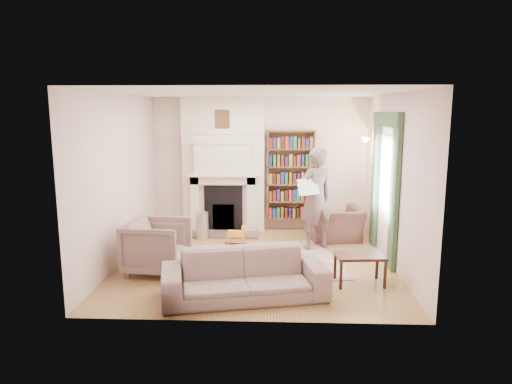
{
  "coord_description": "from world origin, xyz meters",
  "views": [
    {
      "loc": [
        0.31,
        -7.41,
        2.52
      ],
      "look_at": [
        0.0,
        0.25,
        1.15
      ],
      "focal_mm": 32.0,
      "sensor_mm": 36.0,
      "label": 1
    }
  ],
  "objects_px": {
    "sofa": "(244,275)",
    "coffee_table": "(359,269)",
    "paraffin_heater": "(202,226)",
    "bookcase": "(290,175)",
    "armchair_reading": "(335,224)",
    "man_reading": "(315,199)",
    "armchair_left": "(157,246)",
    "rocking_horse": "(236,236)"
  },
  "relations": [
    {
      "from": "coffee_table",
      "to": "paraffin_heater",
      "type": "distance_m",
      "value": 3.5
    },
    {
      "from": "bookcase",
      "to": "armchair_left",
      "type": "xyz_separation_m",
      "value": [
        -2.17,
        -2.7,
        -0.76
      ]
    },
    {
      "from": "armchair_reading",
      "to": "man_reading",
      "type": "height_order",
      "value": "man_reading"
    },
    {
      "from": "coffee_table",
      "to": "armchair_left",
      "type": "bearing_deg",
      "value": 168.22
    },
    {
      "from": "bookcase",
      "to": "rocking_horse",
      "type": "xyz_separation_m",
      "value": [
        -1.05,
        -1.3,
        -0.97
      ]
    },
    {
      "from": "sofa",
      "to": "paraffin_heater",
      "type": "height_order",
      "value": "sofa"
    },
    {
      "from": "armchair_reading",
      "to": "sofa",
      "type": "distance_m",
      "value": 3.31
    },
    {
      "from": "coffee_table",
      "to": "man_reading",
      "type": "bearing_deg",
      "value": 101.71
    },
    {
      "from": "bookcase",
      "to": "armchair_reading",
      "type": "distance_m",
      "value": 1.43
    },
    {
      "from": "man_reading",
      "to": "paraffin_heater",
      "type": "distance_m",
      "value": 2.33
    },
    {
      "from": "paraffin_heater",
      "to": "bookcase",
      "type": "bearing_deg",
      "value": 25.32
    },
    {
      "from": "armchair_left",
      "to": "sofa",
      "type": "xyz_separation_m",
      "value": [
        1.43,
        -0.95,
        -0.1
      ]
    },
    {
      "from": "man_reading",
      "to": "coffee_table",
      "type": "distance_m",
      "value": 1.94
    },
    {
      "from": "armchair_left",
      "to": "rocking_horse",
      "type": "xyz_separation_m",
      "value": [
        1.12,
        1.4,
        -0.21
      ]
    },
    {
      "from": "man_reading",
      "to": "coffee_table",
      "type": "bearing_deg",
      "value": 76.15
    },
    {
      "from": "paraffin_heater",
      "to": "rocking_horse",
      "type": "height_order",
      "value": "paraffin_heater"
    },
    {
      "from": "armchair_left",
      "to": "coffee_table",
      "type": "xyz_separation_m",
      "value": [
        3.09,
        -0.38,
        -0.19
      ]
    },
    {
      "from": "man_reading",
      "to": "paraffin_heater",
      "type": "bearing_deg",
      "value": -43.92
    },
    {
      "from": "bookcase",
      "to": "sofa",
      "type": "xyz_separation_m",
      "value": [
        -0.73,
        -3.65,
        -0.85
      ]
    },
    {
      "from": "man_reading",
      "to": "armchair_reading",
      "type": "bearing_deg",
      "value": -157.21
    },
    {
      "from": "sofa",
      "to": "man_reading",
      "type": "relative_size",
      "value": 1.17
    },
    {
      "from": "bookcase",
      "to": "armchair_reading",
      "type": "height_order",
      "value": "bookcase"
    },
    {
      "from": "man_reading",
      "to": "rocking_horse",
      "type": "xyz_separation_m",
      "value": [
        -1.46,
        0.06,
        -0.74
      ]
    },
    {
      "from": "man_reading",
      "to": "paraffin_heater",
      "type": "relative_size",
      "value": 3.43
    },
    {
      "from": "armchair_reading",
      "to": "sofa",
      "type": "bearing_deg",
      "value": 52.99
    },
    {
      "from": "coffee_table",
      "to": "armchair_reading",
      "type": "bearing_deg",
      "value": 86.73
    },
    {
      "from": "armchair_reading",
      "to": "bookcase",
      "type": "bearing_deg",
      "value": -49.34
    },
    {
      "from": "armchair_reading",
      "to": "paraffin_heater",
      "type": "bearing_deg",
      "value": -6.52
    },
    {
      "from": "armchair_reading",
      "to": "rocking_horse",
      "type": "bearing_deg",
      "value": 7.67
    },
    {
      "from": "coffee_table",
      "to": "sofa",
      "type": "bearing_deg",
      "value": -165.65
    },
    {
      "from": "armchair_left",
      "to": "paraffin_heater",
      "type": "height_order",
      "value": "armchair_left"
    },
    {
      "from": "armchair_reading",
      "to": "sofa",
      "type": "height_order",
      "value": "armchair_reading"
    },
    {
      "from": "armchair_left",
      "to": "rocking_horse",
      "type": "bearing_deg",
      "value": -32.87
    },
    {
      "from": "rocking_horse",
      "to": "bookcase",
      "type": "bearing_deg",
      "value": 60.78
    },
    {
      "from": "sofa",
      "to": "coffee_table",
      "type": "distance_m",
      "value": 1.76
    },
    {
      "from": "armchair_reading",
      "to": "rocking_horse",
      "type": "relative_size",
      "value": 2.15
    },
    {
      "from": "coffee_table",
      "to": "paraffin_heater",
      "type": "bearing_deg",
      "value": 135.18
    },
    {
      "from": "bookcase",
      "to": "paraffin_heater",
      "type": "bearing_deg",
      "value": -154.68
    },
    {
      "from": "coffee_table",
      "to": "rocking_horse",
      "type": "relative_size",
      "value": 1.5
    },
    {
      "from": "paraffin_heater",
      "to": "sofa",
      "type": "bearing_deg",
      "value": -70.13
    },
    {
      "from": "sofa",
      "to": "coffee_table",
      "type": "relative_size",
      "value": 3.16
    },
    {
      "from": "rocking_horse",
      "to": "man_reading",
      "type": "bearing_deg",
      "value": 7.58
    }
  ]
}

